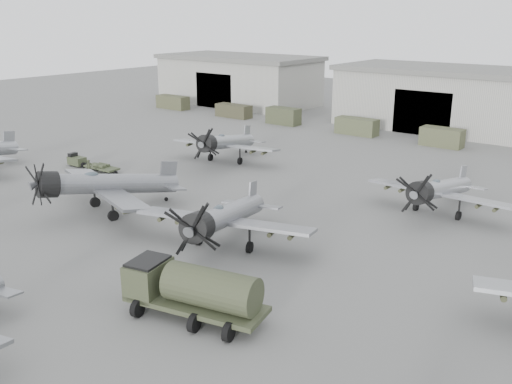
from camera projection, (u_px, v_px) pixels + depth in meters
ground at (79, 272)px, 36.83m from camera, size 220.00×220.00×0.00m
hangar_left at (239, 79)px, 104.42m from camera, size 29.00×14.80×8.70m
hangar_center at (441, 97)px, 82.06m from camera, size 29.00×14.80×8.70m
support_truck_0 at (173, 102)px, 99.38m from camera, size 6.26×2.20×2.27m
support_truck_1 at (234, 111)px, 91.23m from camera, size 6.07×2.20×2.05m
support_truck_2 at (283, 116)px, 85.41m from camera, size 5.16×2.20×2.49m
support_truck_3 at (357, 126)px, 78.17m from camera, size 5.83×2.20×2.28m
support_truck_4 at (442, 137)px, 71.14m from camera, size 5.18×2.20×2.34m
aircraft_mid_1 at (100, 185)px, 46.75m from camera, size 13.87×12.48×5.55m
aircraft_mid_2 at (223, 218)px, 39.66m from camera, size 13.04×11.74×5.22m
aircraft_far_0 at (224, 143)px, 63.09m from camera, size 12.58×11.33×5.00m
aircraft_far_1 at (438, 190)px, 46.46m from camera, size 12.04×10.83×4.83m
fuel_tanker at (193, 288)px, 30.81m from camera, size 8.31×4.84×3.06m
tug_trailer at (86, 163)px, 61.26m from camera, size 7.13×1.67×1.43m
ground_crew at (89, 168)px, 58.25m from camera, size 0.50×0.68×1.72m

